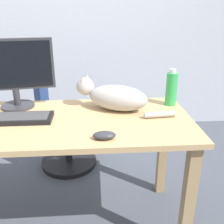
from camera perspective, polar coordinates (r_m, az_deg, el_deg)
The scene contains 9 objects.
ground_plane at distance 1.89m, azimuth -12.56°, elevation -22.59°, with size 8.00×8.00×0.00m, color #474C56.
back_wall at distance 2.87m, azimuth -10.52°, elevation 21.54°, with size 6.00×0.04×2.60m, color silver.
desk at distance 1.52m, azimuth -14.53°, elevation -5.27°, with size 1.65×0.66×0.73m.
office_chair at distance 2.22m, azimuth -11.22°, elevation -3.06°, with size 0.51×0.48×0.90m.
monitor at distance 1.65m, azimuth -20.98°, elevation 8.40°, with size 0.48×0.20×0.42m.
keyboard at distance 1.52m, azimuth -21.25°, elevation -1.31°, with size 0.44×0.15×0.03m.
cat at distance 1.55m, azimuth 0.53°, elevation 3.43°, with size 0.56×0.32×0.20m.
computer_mouse at distance 1.22m, azimuth -1.70°, elevation -5.14°, with size 0.11×0.06×0.04m, color #333338.
water_bottle at distance 1.66m, azimuth 12.95°, elevation 5.07°, with size 0.07×0.07×0.23m.
Camera 1 is at (0.29, -1.33, 1.31)m, focal length 41.51 mm.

